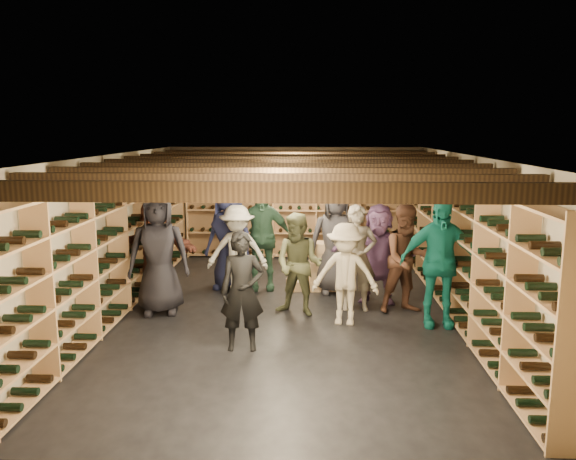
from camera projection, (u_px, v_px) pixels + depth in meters
The scene contains 23 objects.
ground at pixel (286, 313), 8.63m from camera, with size 8.00×8.00×0.00m, color black.
walls at pixel (286, 236), 8.42m from camera, with size 5.52×8.02×2.40m.
ceiling at pixel (286, 156), 8.21m from camera, with size 5.50×8.00×0.01m, color #BEB2A2.
ceiling_joists at pixel (286, 166), 8.23m from camera, with size 5.40×7.12×0.18m.
wine_rack_left at pixel (118, 243), 8.56m from camera, with size 0.32×7.50×2.15m.
wine_rack_right at pixel (459, 246), 8.33m from camera, with size 0.32×7.50×2.15m.
wine_rack_back at pixel (295, 209), 12.21m from camera, with size 4.70×0.30×2.15m.
crate_stack_left at pixel (324, 266), 9.81m from camera, with size 0.51×0.35×0.85m.
crate_stack_right at pixel (338, 255), 11.04m from camera, with size 0.58×0.47×0.68m.
crate_loose at pixel (302, 284), 9.89m from camera, with size 0.50×0.33×0.17m, color tan.
person_0 at pixel (159, 253), 8.49m from camera, with size 0.92×0.60×1.87m, color black.
person_1 at pixel (242, 291), 7.08m from camera, with size 0.56×0.37×1.54m, color black.
person_2 at pixel (299, 265), 8.43m from camera, with size 0.76×0.59×1.56m, color #515536.
person_3 at pixel (345, 274), 8.03m from camera, with size 0.96×0.55×1.48m, color #C4B697.
person_4 at pixel (439, 262), 7.94m from camera, with size 1.09×0.45×1.86m, color #116E5F.
person_5 at pixel (155, 250), 9.17m from camera, with size 1.56×0.50×1.69m, color brown.
person_6 at pixel (230, 237), 9.79m from camera, with size 0.91×0.59×1.86m, color #1F244C.
person_7 at pixel (357, 258), 8.66m from camera, with size 0.60×0.40×1.65m, color gray.
person_8 at pixel (407, 259), 8.53m from camera, with size 0.81×0.63×1.67m, color #4C2C1E.
person_9 at pixel (237, 252), 9.31m from camera, with size 1.01×0.58×1.56m, color #B2B0A2.
person_10 at pixel (261, 238), 9.77m from camera, with size 1.08×0.45×1.85m, color #264632.
person_11 at pixel (378, 254), 9.04m from camera, with size 1.50×0.48×1.62m, color #744B7C.
person_12 at pixel (336, 240), 9.55m from camera, with size 0.90×0.59×1.84m, color #2F2D32.
Camera 1 is at (0.39, -8.26, 2.79)m, focal length 35.00 mm.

